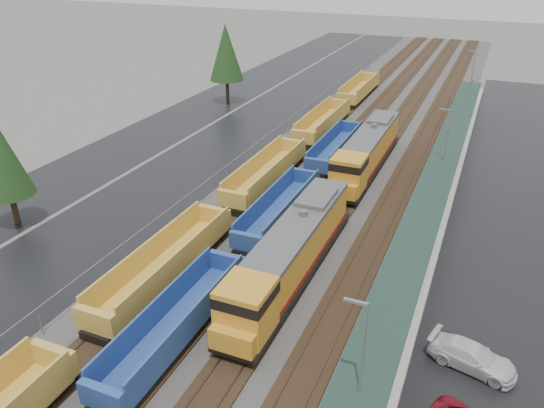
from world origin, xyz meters
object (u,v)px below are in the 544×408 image
at_px(locomotive_trail, 366,152).
at_px(parked_car_east_c, 472,357).
at_px(well_string_yellow, 224,212).
at_px(locomotive_lead, 290,255).
at_px(well_string_blue, 176,324).

distance_m(locomotive_trail, parked_car_east_c, 27.37).
distance_m(locomotive_trail, well_string_yellow, 17.24).
bearing_deg(locomotive_lead, locomotive_trail, 90.00).
xyz_separation_m(locomotive_trail, parked_car_east_c, (12.12, -24.48, -1.61)).
relative_size(well_string_blue, parked_car_east_c, 16.29).
height_order(locomotive_trail, parked_car_east_c, locomotive_trail).
bearing_deg(parked_car_east_c, locomotive_trail, 40.45).
height_order(well_string_yellow, well_string_blue, well_string_yellow).
height_order(locomotive_lead, locomotive_trail, same).
distance_m(locomotive_lead, well_string_blue, 8.90).
distance_m(well_string_blue, parked_car_east_c, 16.72).
xyz_separation_m(well_string_yellow, parked_car_east_c, (20.12, -9.25, -0.52)).
xyz_separation_m(locomotive_lead, parked_car_east_c, (12.12, -3.48, -1.61)).
relative_size(well_string_yellow, parked_car_east_c, 21.42).
relative_size(locomotive_lead, parked_car_east_c, 3.98).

